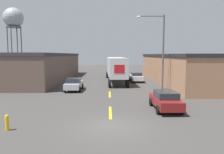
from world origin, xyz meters
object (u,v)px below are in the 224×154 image
Objects in this scene: parked_car_left_far at (74,84)px; street_lamp at (160,47)px; parked_car_right_far at (136,77)px; fire_hydrant at (7,123)px; semi_truck at (115,67)px; parked_car_right_near at (165,100)px; water_tower at (13,19)px.

parked_car_left_far is 0.49× the size of street_lamp.
parked_car_right_far is 4.71× the size of fire_hydrant.
parked_car_right_near is at bearing -81.59° from semi_truck.
parked_car_left_far is 11.54m from street_lamp.
water_tower is at bearing 121.56° from parked_car_left_far.
semi_truck is 19.21m from parked_car_right_near.
street_lamp is 9.70× the size of fire_hydrant.
parked_car_right_near is 10.39m from street_lamp.
semi_truck is 16.52× the size of fire_hydrant.
parked_car_right_near is at bearing -47.69° from parked_car_left_far.
parked_car_right_near is (3.45, -18.82, -1.63)m from semi_truck.
water_tower is 57.89m from fire_hydrant.
semi_truck is 3.83m from parked_car_right_far.
parked_car_left_far reaches higher than fire_hydrant.
parked_car_left_far is at bearing 83.47° from fire_hydrant.
parked_car_right_far is at bearing 90.00° from parked_car_right_near.
street_lamp reaches higher than parked_car_right_far.
water_tower reaches higher than parked_car_right_near.
fire_hydrant is at bearing -114.58° from parked_car_right_far.
street_lamp is at bearing -80.01° from parked_car_right_far.
parked_car_right_near is (0.00, -18.53, 0.00)m from parked_car_right_far.
water_tower is 51.58m from street_lamp.
fire_hydrant is (-12.25, -13.87, -4.87)m from street_lamp.
street_lamp is (33.57, -38.02, -9.41)m from water_tower.
semi_truck is 10.66m from parked_car_left_far.
street_lamp reaches higher than parked_car_right_near.
parked_car_right_far and parked_car_left_far have the same top height.
water_tower is (-31.92, 47.22, 13.95)m from parked_car_right_near.
parked_car_right_near is 4.71× the size of fire_hydrant.
fire_hydrant is (-10.61, -4.67, -0.34)m from parked_car_right_near.
water_tower is at bearing 131.44° from street_lamp.
parked_car_right_far is (3.45, -0.29, -1.63)m from semi_truck.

